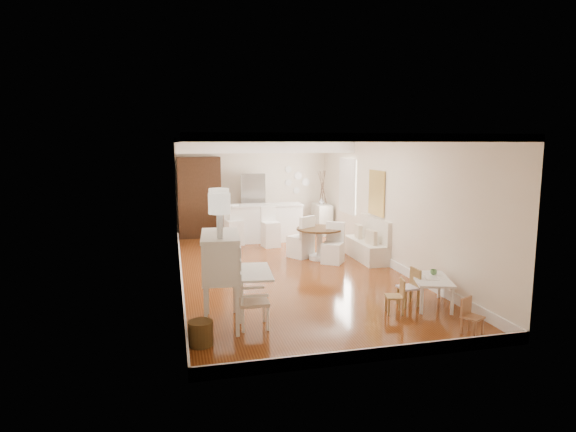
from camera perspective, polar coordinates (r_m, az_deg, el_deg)
name	(u,v)px	position (r m, az deg, el deg)	size (l,w,h in m)	color
room	(286,176)	(10.34, -0.22, 4.73)	(9.00, 9.04, 2.82)	brown
secretary_bureau	(221,280)	(7.22, -7.96, -7.48)	(1.08, 1.10, 1.38)	white
gustavian_armchair	(254,301)	(7.16, -4.10, -9.99)	(0.46, 0.46, 0.80)	white
wicker_basket	(201,333)	(6.73, -10.32, -13.51)	(0.33, 0.33, 0.33)	#513919
kids_table	(431,292)	(8.45, 16.58, -8.60)	(0.57, 0.94, 0.47)	white
kids_chair_a	(395,296)	(7.91, 12.52, -9.24)	(0.28, 0.28, 0.57)	tan
kids_chair_b	(408,287)	(8.34, 14.06, -8.14)	(0.31, 0.31, 0.63)	#9F7D48
kids_chair_c	(473,317)	(7.40, 21.04, -11.06)	(0.25, 0.25, 0.53)	#A9724D
banquette	(366,239)	(11.31, 9.24, -2.67)	(0.52, 1.60, 0.98)	silver
dining_table	(320,244)	(11.23, 3.76, -3.28)	(1.08, 1.08, 0.74)	#4C3118
slip_chair_near	(333,243)	(10.88, 5.35, -3.22)	(0.43, 0.45, 0.91)	white
slip_chair_far	(301,236)	(11.40, 1.50, -2.42)	(0.47, 0.49, 1.00)	white
breakfast_counter	(265,223)	(13.23, -2.75, -0.82)	(2.05, 0.65, 1.03)	white
bar_stool_left	(234,225)	(12.84, -6.41, -1.08)	(0.42, 0.42, 1.06)	white
bar_stool_right	(271,227)	(12.52, -2.06, -1.34)	(0.41, 0.41, 1.04)	white
pantry_cabinet	(199,197)	(14.00, -10.47, 2.20)	(1.20, 0.60, 2.30)	#381E11
fridge	(265,204)	(14.23, -2.77, 1.42)	(0.75, 0.65, 1.80)	silver
sideboard	(322,219)	(14.36, 4.05, -0.36)	(0.41, 0.93, 0.89)	silver
pencil_cup	(434,272)	(8.58, 16.87, -6.39)	(0.11, 0.11, 0.09)	#619C5B
branch_vase	(321,201)	(14.27, 3.99, 1.75)	(0.17, 0.17, 0.18)	silver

